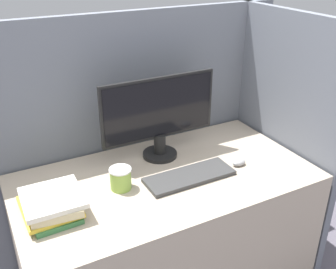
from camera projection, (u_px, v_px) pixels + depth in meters
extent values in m
cube|color=slate|center=(132.00, 144.00, 2.22)|extent=(1.82, 0.04, 1.46)
cube|color=slate|center=(280.00, 143.00, 2.23)|extent=(0.04, 0.82, 1.46)
cube|color=tan|center=(166.00, 237.00, 2.05)|extent=(1.42, 0.76, 0.74)
cylinder|color=black|center=(160.00, 154.00, 2.06)|extent=(0.18, 0.18, 0.02)
cylinder|color=black|center=(160.00, 144.00, 2.03)|extent=(0.06, 0.06, 0.10)
cube|color=black|center=(159.00, 108.00, 1.95)|extent=(0.61, 0.02, 0.32)
cube|color=black|center=(160.00, 109.00, 1.94)|extent=(0.59, 0.01, 0.29)
cube|color=#333333|center=(190.00, 176.00, 1.87)|extent=(0.43, 0.16, 0.02)
ellipsoid|color=gray|center=(239.00, 163.00, 1.97)|extent=(0.07, 0.04, 0.03)
cylinder|color=#8CB247|center=(121.00, 179.00, 1.77)|extent=(0.09, 0.09, 0.09)
cylinder|color=white|center=(120.00, 170.00, 1.75)|extent=(0.10, 0.10, 0.01)
cube|color=#38723F|center=(53.00, 212.00, 1.62)|extent=(0.20, 0.26, 0.02)
cube|color=gold|center=(50.00, 207.00, 1.62)|extent=(0.23, 0.27, 0.02)
cube|color=#C6B78C|center=(54.00, 203.00, 1.60)|extent=(0.23, 0.27, 0.03)
cube|color=silver|center=(52.00, 198.00, 1.59)|extent=(0.24, 0.25, 0.02)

